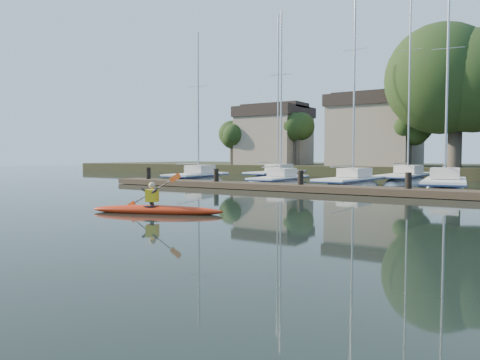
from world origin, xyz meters
The scene contains 10 objects.
ground centered at (0.00, 0.00, 0.00)m, with size 160.00×160.00×0.00m, color black.
kayak centered at (-2.76, 1.77, 0.19)m, with size 4.77×2.41×1.56m.
dock centered at (0.00, 14.00, 0.20)m, with size 34.00×2.00×1.80m.
sailboat_0 centered at (-13.88, 18.18, -0.21)m, with size 3.31×8.39×12.95m.
sailboat_1 centered at (-6.78, 18.49, -0.18)m, with size 2.61×8.24×13.27m.
sailboat_2 centered at (-1.75, 18.98, -0.19)m, with size 2.63×9.34×15.30m.
sailboat_3 centered at (3.94, 18.67, -0.21)m, with size 3.48×9.08×14.27m.
sailboat_5 centered at (-11.28, 26.24, -0.20)m, with size 2.26×9.62×15.92m.
sailboat_6 centered at (-0.10, 26.62, -0.20)m, with size 2.43×10.90×17.29m.
shore centered at (1.61, 40.29, 3.23)m, with size 90.00×25.25×12.75m.
Camera 1 is at (8.73, -10.41, 2.05)m, focal length 35.00 mm.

